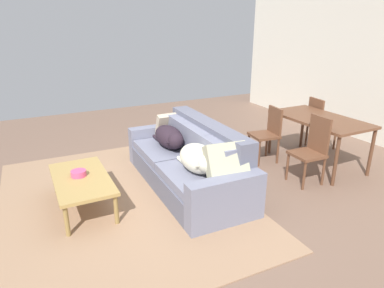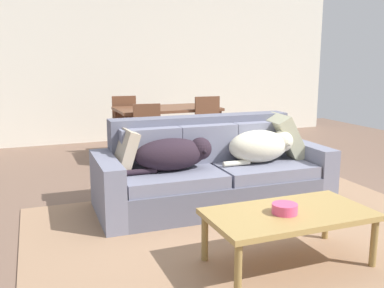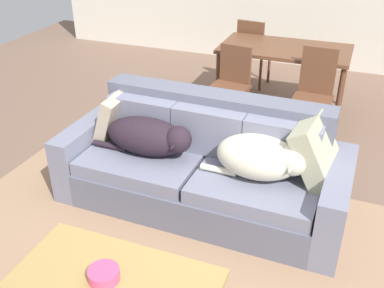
{
  "view_description": "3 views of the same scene",
  "coord_description": "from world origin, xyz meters",
  "px_view_note": "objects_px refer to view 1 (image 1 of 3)",
  "views": [
    {
      "loc": [
        3.63,
        -1.74,
        2.15
      ],
      "look_at": [
        0.01,
        0.09,
        0.68
      ],
      "focal_mm": 31.69,
      "sensor_mm": 36.0,
      "label": 1
    },
    {
      "loc": [
        -1.93,
        -3.74,
        1.48
      ],
      "look_at": [
        -0.37,
        0.21,
        0.63
      ],
      "focal_mm": 40.6,
      "sensor_mm": 36.0,
      "label": 2
    },
    {
      "loc": [
        0.86,
        -2.84,
        2.32
      ],
      "look_at": [
        -0.21,
        -0.05,
        0.65
      ],
      "focal_mm": 42.22,
      "sensor_mm": 36.0,
      "label": 3
    }
  ],
  "objects_px": {
    "throw_pillow_by_right_arm": "(227,164)",
    "dining_chair_near_left": "(268,132)",
    "dog_on_left_cushion": "(170,137)",
    "dining_chair_far_left": "(320,120)",
    "dining_table": "(320,122)",
    "throw_pillow_by_left_arm": "(169,126)",
    "bowl_on_coffee_table": "(79,173)",
    "couch": "(190,163)",
    "dining_chair_near_right": "(312,148)",
    "dog_on_right_cushion": "(199,159)",
    "coffee_table": "(82,181)"
  },
  "relations": [
    {
      "from": "throw_pillow_by_right_arm",
      "to": "dining_chair_near_left",
      "type": "height_order",
      "value": "throw_pillow_by_right_arm"
    },
    {
      "from": "dog_on_left_cushion",
      "to": "dining_chair_far_left",
      "type": "xyz_separation_m",
      "value": [
        0.15,
        2.8,
        -0.07
      ]
    },
    {
      "from": "dog_on_left_cushion",
      "to": "dining_table",
      "type": "xyz_separation_m",
      "value": [
        0.66,
        2.22,
        0.11
      ]
    },
    {
      "from": "throw_pillow_by_left_arm",
      "to": "bowl_on_coffee_table",
      "type": "distance_m",
      "value": 1.72
    },
    {
      "from": "throw_pillow_by_left_arm",
      "to": "dining_table",
      "type": "height_order",
      "value": "throw_pillow_by_left_arm"
    },
    {
      "from": "throw_pillow_by_right_arm",
      "to": "dining_chair_near_left",
      "type": "relative_size",
      "value": 0.54
    },
    {
      "from": "couch",
      "to": "dog_on_left_cushion",
      "type": "height_order",
      "value": "couch"
    },
    {
      "from": "throw_pillow_by_left_arm",
      "to": "throw_pillow_by_right_arm",
      "type": "bearing_deg",
      "value": -1.23
    },
    {
      "from": "dining_chair_near_left",
      "to": "dining_chair_near_right",
      "type": "height_order",
      "value": "dining_chair_near_right"
    },
    {
      "from": "bowl_on_coffee_table",
      "to": "dining_table",
      "type": "distance_m",
      "value": 3.59
    },
    {
      "from": "couch",
      "to": "throw_pillow_by_left_arm",
      "type": "xyz_separation_m",
      "value": [
        -0.87,
        0.06,
        0.28
      ]
    },
    {
      "from": "throw_pillow_by_left_arm",
      "to": "dining_chair_far_left",
      "type": "xyz_separation_m",
      "value": [
        0.58,
        2.62,
        -0.1
      ]
    },
    {
      "from": "throw_pillow_by_left_arm",
      "to": "dining_chair_near_right",
      "type": "height_order",
      "value": "dining_chair_near_right"
    },
    {
      "from": "dog_on_left_cushion",
      "to": "dog_on_right_cushion",
      "type": "relative_size",
      "value": 1.09
    },
    {
      "from": "throw_pillow_by_right_arm",
      "to": "dining_chair_near_right",
      "type": "xyz_separation_m",
      "value": [
        -0.21,
        1.52,
        -0.13
      ]
    },
    {
      "from": "couch",
      "to": "dining_chair_near_left",
      "type": "height_order",
      "value": "dining_chair_near_left"
    },
    {
      "from": "throw_pillow_by_left_arm",
      "to": "dining_table",
      "type": "xyz_separation_m",
      "value": [
        1.1,
        2.05,
        0.08
      ]
    },
    {
      "from": "throw_pillow_by_left_arm",
      "to": "throw_pillow_by_right_arm",
      "type": "distance_m",
      "value": 1.75
    },
    {
      "from": "coffee_table",
      "to": "couch",
      "type": "bearing_deg",
      "value": 88.77
    },
    {
      "from": "dining_chair_near_left",
      "to": "dining_table",
      "type": "bearing_deg",
      "value": 60.27
    },
    {
      "from": "dog_on_left_cushion",
      "to": "coffee_table",
      "type": "height_order",
      "value": "dog_on_left_cushion"
    },
    {
      "from": "coffee_table",
      "to": "dining_chair_near_left",
      "type": "xyz_separation_m",
      "value": [
        -0.2,
        2.94,
        0.13
      ]
    },
    {
      "from": "dining_chair_near_left",
      "to": "dining_chair_far_left",
      "type": "xyz_separation_m",
      "value": [
        -0.06,
        1.18,
        0.02
      ]
    },
    {
      "from": "couch",
      "to": "dining_chair_far_left",
      "type": "bearing_deg",
      "value": 97.34
    },
    {
      "from": "dog_on_left_cushion",
      "to": "dining_table",
      "type": "relative_size",
      "value": 0.6
    },
    {
      "from": "couch",
      "to": "throw_pillow_by_left_arm",
      "type": "relative_size",
      "value": 5.75
    },
    {
      "from": "dog_on_left_cushion",
      "to": "throw_pillow_by_left_arm",
      "type": "xyz_separation_m",
      "value": [
        -0.44,
        0.18,
        0.03
      ]
    },
    {
      "from": "dog_on_left_cushion",
      "to": "dining_chair_near_right",
      "type": "distance_m",
      "value": 1.99
    },
    {
      "from": "dining_chair_far_left",
      "to": "bowl_on_coffee_table",
      "type": "bearing_deg",
      "value": 99.81
    },
    {
      "from": "dining_chair_near_left",
      "to": "dining_chair_near_right",
      "type": "bearing_deg",
      "value": 10.0
    },
    {
      "from": "dog_on_right_cushion",
      "to": "bowl_on_coffee_table",
      "type": "bearing_deg",
      "value": -112.51
    },
    {
      "from": "throw_pillow_by_left_arm",
      "to": "coffee_table",
      "type": "distance_m",
      "value": 1.74
    },
    {
      "from": "couch",
      "to": "dog_on_right_cushion",
      "type": "distance_m",
      "value": 0.58
    },
    {
      "from": "dog_on_left_cushion",
      "to": "bowl_on_coffee_table",
      "type": "height_order",
      "value": "dog_on_left_cushion"
    },
    {
      "from": "dog_on_left_cushion",
      "to": "dining_chair_near_right",
      "type": "relative_size",
      "value": 0.93
    },
    {
      "from": "throw_pillow_by_right_arm",
      "to": "dining_chair_near_right",
      "type": "distance_m",
      "value": 1.54
    },
    {
      "from": "throw_pillow_by_left_arm",
      "to": "bowl_on_coffee_table",
      "type": "bearing_deg",
      "value": -62.5
    },
    {
      "from": "dining_chair_near_left",
      "to": "coffee_table",
      "type": "bearing_deg",
      "value": -78.78
    },
    {
      "from": "coffee_table",
      "to": "dining_chair_near_right",
      "type": "relative_size",
      "value": 1.25
    },
    {
      "from": "dining_chair_near_left",
      "to": "dog_on_left_cushion",
      "type": "bearing_deg",
      "value": -89.84
    },
    {
      "from": "dining_chair_near_right",
      "to": "dining_chair_far_left",
      "type": "height_order",
      "value": "dining_chair_near_right"
    },
    {
      "from": "coffee_table",
      "to": "dining_chair_far_left",
      "type": "bearing_deg",
      "value": 93.57
    },
    {
      "from": "dog_on_right_cushion",
      "to": "dining_chair_near_left",
      "type": "height_order",
      "value": "dining_chair_near_left"
    },
    {
      "from": "throw_pillow_by_right_arm",
      "to": "dog_on_right_cushion",
      "type": "bearing_deg",
      "value": -157.31
    },
    {
      "from": "bowl_on_coffee_table",
      "to": "dog_on_right_cushion",
      "type": "bearing_deg",
      "value": 66.26
    },
    {
      "from": "dining_chair_near_left",
      "to": "dining_chair_near_right",
      "type": "distance_m",
      "value": 0.9
    },
    {
      "from": "dining_table",
      "to": "throw_pillow_by_left_arm",
      "type": "bearing_deg",
      "value": -118.3
    },
    {
      "from": "throw_pillow_by_left_arm",
      "to": "throw_pillow_by_right_arm",
      "type": "xyz_separation_m",
      "value": [
        1.75,
        -0.04,
        0.03
      ]
    },
    {
      "from": "throw_pillow_by_right_arm",
      "to": "dining_table",
      "type": "distance_m",
      "value": 2.18
    },
    {
      "from": "dining_table",
      "to": "dining_chair_far_left",
      "type": "distance_m",
      "value": 0.79
    }
  ]
}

